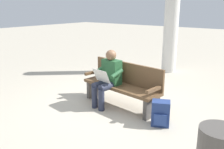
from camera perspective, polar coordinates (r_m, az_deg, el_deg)
name	(u,v)px	position (r m, az deg, el deg)	size (l,w,h in m)	color
ground_plane	(120,105)	(5.24, 1.93, -7.23)	(40.00, 40.00, 0.00)	#B7AD99
bench_near	(123,84)	(5.12, 2.51, -2.28)	(1.84, 0.69, 0.90)	brown
person_seated	(108,77)	(5.05, -0.97, -0.53)	(0.60, 0.60, 1.18)	#23512D
backpack	(161,114)	(4.42, 11.27, -8.92)	(0.38, 0.35, 0.45)	navy
support_pillar	(172,7)	(7.88, 13.90, 15.04)	(0.45, 0.45, 4.02)	silver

